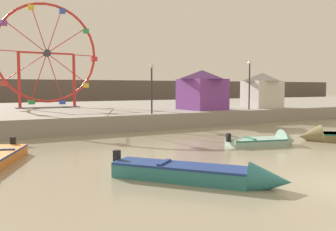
{
  "coord_description": "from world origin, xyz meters",
  "views": [
    {
      "loc": [
        -10.54,
        -6.99,
        3.15
      ],
      "look_at": [
        -0.99,
        10.36,
        1.57
      ],
      "focal_mm": 38.1,
      "sensor_mm": 36.0,
      "label": 1
    }
  ],
  "objects_px": {
    "motorboat_seafoam": "(269,141)",
    "promenade_lamp_far": "(249,78)",
    "carnival_booth_purple_stall": "(202,89)",
    "promenade_lamp_near": "(152,81)",
    "carnival_booth_white_ticket": "(262,90)",
    "motorboat_teal_painted": "(206,174)",
    "ferris_wheel_red_frame": "(47,55)"
  },
  "relations": [
    {
      "from": "promenade_lamp_near",
      "to": "promenade_lamp_far",
      "type": "xyz_separation_m",
      "value": [
        9.81,
        0.42,
        0.31
      ]
    },
    {
      "from": "ferris_wheel_red_frame",
      "to": "carnival_booth_purple_stall",
      "type": "xyz_separation_m",
      "value": [
        11.43,
        -9.49,
        -3.2
      ]
    },
    {
      "from": "carnival_booth_purple_stall",
      "to": "promenade_lamp_near",
      "type": "distance_m",
      "value": 6.65
    },
    {
      "from": "promenade_lamp_near",
      "to": "promenade_lamp_far",
      "type": "bearing_deg",
      "value": 2.45
    },
    {
      "from": "motorboat_seafoam",
      "to": "carnival_booth_purple_stall",
      "type": "relative_size",
      "value": 0.99
    },
    {
      "from": "carnival_booth_purple_stall",
      "to": "motorboat_seafoam",
      "type": "bearing_deg",
      "value": -111.18
    },
    {
      "from": "motorboat_teal_painted",
      "to": "promenade_lamp_far",
      "type": "relative_size",
      "value": 1.24
    },
    {
      "from": "ferris_wheel_red_frame",
      "to": "promenade_lamp_near",
      "type": "height_order",
      "value": "ferris_wheel_red_frame"
    },
    {
      "from": "motorboat_teal_painted",
      "to": "ferris_wheel_red_frame",
      "type": "height_order",
      "value": "ferris_wheel_red_frame"
    },
    {
      "from": "motorboat_seafoam",
      "to": "promenade_lamp_far",
      "type": "relative_size",
      "value": 0.98
    },
    {
      "from": "motorboat_teal_painted",
      "to": "motorboat_seafoam",
      "type": "height_order",
      "value": "motorboat_teal_painted"
    },
    {
      "from": "motorboat_teal_painted",
      "to": "carnival_booth_white_ticket",
      "type": "xyz_separation_m",
      "value": [
        17.97,
        16.37,
        2.62
      ]
    },
    {
      "from": "promenade_lamp_far",
      "to": "promenade_lamp_near",
      "type": "bearing_deg",
      "value": -177.55
    },
    {
      "from": "carnival_booth_purple_stall",
      "to": "promenade_lamp_far",
      "type": "relative_size",
      "value": 0.98
    },
    {
      "from": "carnival_booth_white_ticket",
      "to": "promenade_lamp_far",
      "type": "distance_m",
      "value": 3.71
    },
    {
      "from": "carnival_booth_white_ticket",
      "to": "promenade_lamp_far",
      "type": "height_order",
      "value": "promenade_lamp_far"
    },
    {
      "from": "motorboat_teal_painted",
      "to": "carnival_booth_white_ticket",
      "type": "distance_m",
      "value": 24.45
    },
    {
      "from": "motorboat_teal_painted",
      "to": "promenade_lamp_far",
      "type": "xyz_separation_m",
      "value": [
        14.84,
        14.66,
        3.63
      ]
    },
    {
      "from": "carnival_booth_white_ticket",
      "to": "promenade_lamp_near",
      "type": "distance_m",
      "value": 13.14
    },
    {
      "from": "carnival_booth_purple_stall",
      "to": "motorboat_teal_painted",
      "type": "bearing_deg",
      "value": -127.72
    },
    {
      "from": "motorboat_seafoam",
      "to": "carnival_booth_purple_stall",
      "type": "xyz_separation_m",
      "value": [
        3.74,
        12.0,
        2.76
      ]
    },
    {
      "from": "ferris_wheel_red_frame",
      "to": "promenade_lamp_far",
      "type": "xyz_separation_m",
      "value": [
        15.09,
        -11.5,
        -2.25
      ]
    },
    {
      "from": "motorboat_teal_painted",
      "to": "carnival_booth_white_ticket",
      "type": "bearing_deg",
      "value": 92.55
    },
    {
      "from": "motorboat_teal_painted",
      "to": "carnival_booth_purple_stall",
      "type": "relative_size",
      "value": 1.26
    },
    {
      "from": "carnival_booth_purple_stall",
      "to": "carnival_booth_white_ticket",
      "type": "bearing_deg",
      "value": -6.36
    },
    {
      "from": "motorboat_teal_painted",
      "to": "promenade_lamp_far",
      "type": "height_order",
      "value": "promenade_lamp_far"
    },
    {
      "from": "ferris_wheel_red_frame",
      "to": "promenade_lamp_near",
      "type": "relative_size",
      "value": 2.69
    },
    {
      "from": "motorboat_seafoam",
      "to": "carnival_booth_white_ticket",
      "type": "relative_size",
      "value": 1.15
    },
    {
      "from": "motorboat_seafoam",
      "to": "carnival_booth_purple_stall",
      "type": "distance_m",
      "value": 12.87
    },
    {
      "from": "carnival_booth_white_ticket",
      "to": "carnival_booth_purple_stall",
      "type": "relative_size",
      "value": 0.86
    },
    {
      "from": "motorboat_teal_painted",
      "to": "promenade_lamp_near",
      "type": "relative_size",
      "value": 1.42
    },
    {
      "from": "motorboat_seafoam",
      "to": "carnival_booth_white_ticket",
      "type": "xyz_separation_m",
      "value": [
        10.54,
        11.71,
        2.7
      ]
    }
  ]
}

